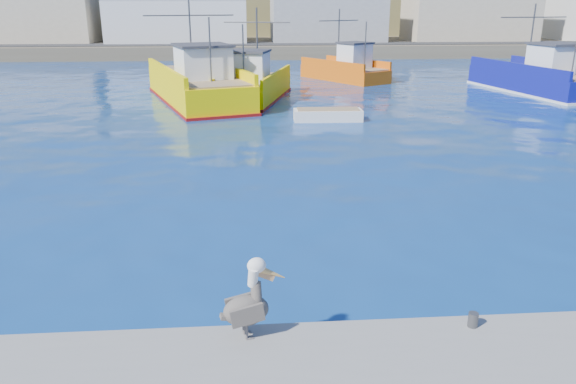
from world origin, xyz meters
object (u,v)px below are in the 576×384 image
at_px(pelican, 248,304).
at_px(trawler_yellow_a, 198,85).
at_px(trawler_blue, 539,78).
at_px(skiff_mid, 328,116).
at_px(boat_orange, 346,69).
at_px(trawler_yellow_b, 254,86).

bearing_deg(pelican, trawler_yellow_a, 96.04).
bearing_deg(trawler_blue, skiff_mid, -151.44).
xyz_separation_m(trawler_yellow_a, skiff_mid, (8.09, -7.31, -0.91)).
distance_m(trawler_blue, pelican, 39.88).
distance_m(trawler_yellow_a, boat_orange, 16.31).
bearing_deg(trawler_blue, pelican, -124.67).
relative_size(trawler_yellow_a, pelican, 9.12).
xyz_separation_m(boat_orange, skiff_mid, (-4.25, -17.97, -0.77)).
relative_size(trawler_yellow_a, trawler_blue, 1.14).
bearing_deg(skiff_mid, trawler_yellow_a, 137.90).
relative_size(boat_orange, skiff_mid, 2.25).
distance_m(trawler_yellow_b, boat_orange, 13.19).
relative_size(trawler_yellow_b, skiff_mid, 2.66).
relative_size(trawler_yellow_a, trawler_yellow_b, 1.37).
distance_m(trawler_yellow_a, trawler_blue, 26.01).
xyz_separation_m(trawler_blue, pelican, (-22.68, -32.80, 0.10)).
distance_m(trawler_yellow_b, skiff_mid, 8.94).
bearing_deg(trawler_yellow_a, skiff_mid, -42.10).
xyz_separation_m(trawler_yellow_a, pelican, (3.22, -30.41, 0.00)).
height_order(trawler_yellow_a, skiff_mid, trawler_yellow_a).
bearing_deg(trawler_yellow_a, trawler_blue, 5.26).
relative_size(trawler_blue, skiff_mid, 3.19).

